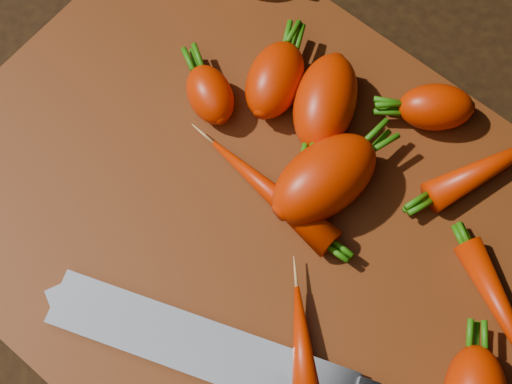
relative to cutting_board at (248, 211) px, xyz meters
The scene contains 12 objects.
ground 0.01m from the cutting_board, ahead, with size 2.00×2.00×0.01m, color black.
cutting_board is the anchor object (origin of this frame).
carrot_1 0.10m from the cutting_board, 148.33° to the left, with size 0.05×0.04×0.04m, color #BF2200.
carrot_2 0.11m from the cutting_board, 92.56° to the left, with size 0.09×0.05×0.05m, color #BF2200.
carrot_3 0.07m from the cutting_board, 53.86° to the left, with size 0.09×0.06×0.06m, color #BF2200.
carrot_4 0.18m from the cutting_board, 67.38° to the left, with size 0.06×0.04×0.04m, color #BF2200.
carrot_7 0.20m from the cutting_board, 49.13° to the left, with size 0.13×0.03×0.03m, color #BF2200.
carrot_8 0.22m from the cutting_board, 13.92° to the left, with size 0.13×0.02×0.02m, color #BF2200.
carrot_9 0.13m from the cutting_board, 31.17° to the right, with size 0.10×0.03×0.03m, color #BF2200.
carrot_10 0.03m from the cutting_board, 65.91° to the left, with size 0.13×0.03×0.03m, color #BF2200.
carrot_11 0.11m from the cutting_board, 117.67° to the left, with size 0.07×0.05×0.05m, color #BF2200.
knife 0.12m from the cutting_board, 56.44° to the right, with size 0.37×0.16×0.02m.
Camera 1 is at (0.12, -0.14, 0.56)m, focal length 50.00 mm.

